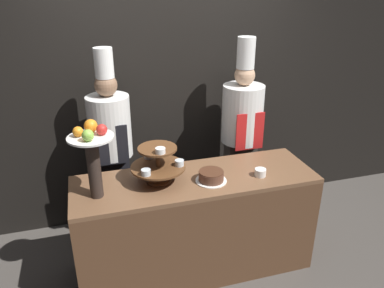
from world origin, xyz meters
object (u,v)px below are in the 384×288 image
object	(u,v)px
fruit_pedestal	(92,152)
chef_left	(111,144)
cake_round	(211,176)
chef_center_left	(242,130)
tiered_stand	(158,163)
cup_white	(260,172)

from	to	relation	value
fruit_pedestal	chef_left	distance (m)	0.73
fruit_pedestal	cake_round	distance (m)	0.92
chef_left	chef_center_left	size ratio (longest dim) A/B	0.98
fruit_pedestal	chef_left	size ratio (longest dim) A/B	0.31
cake_round	chef_left	bearing A→B (deg)	134.85
chef_center_left	chef_left	bearing A→B (deg)	180.00
chef_center_left	tiered_stand	bearing A→B (deg)	-148.06
tiered_stand	chef_center_left	bearing A→B (deg)	31.94
cake_round	chef_center_left	bearing A→B (deg)	51.56
cup_white	fruit_pedestal	bearing A→B (deg)	177.25
tiered_stand	cake_round	bearing A→B (deg)	-15.18
tiered_stand	fruit_pedestal	size ratio (longest dim) A/B	0.75
fruit_pedestal	cup_white	xyz separation A→B (m)	(1.27, -0.06, -0.32)
tiered_stand	chef_center_left	size ratio (longest dim) A/B	0.23
tiered_stand	chef_left	xyz separation A→B (m)	(-0.30, 0.59, -0.06)
fruit_pedestal	chef_left	world-z (taller)	chef_left
cup_white	chef_center_left	bearing A→B (deg)	78.49
fruit_pedestal	cup_white	size ratio (longest dim) A/B	6.21
chef_left	chef_center_left	bearing A→B (deg)	-0.00
fruit_pedestal	chef_center_left	xyz separation A→B (m)	(1.41, 0.66, -0.25)
cup_white	chef_center_left	world-z (taller)	chef_center_left
chef_left	chef_center_left	world-z (taller)	chef_center_left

